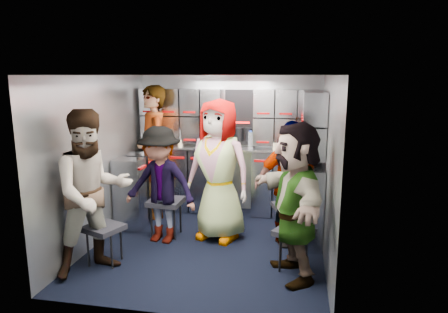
% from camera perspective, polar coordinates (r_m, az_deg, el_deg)
% --- Properties ---
extents(floor, '(3.00, 3.00, 0.00)m').
position_cam_1_polar(floor, '(5.14, -2.22, -12.60)').
color(floor, black).
rests_on(floor, ground).
extents(wall_back, '(2.80, 0.04, 2.10)m').
position_cam_1_polar(wall_back, '(6.25, 0.76, 1.85)').
color(wall_back, '#90969D').
rests_on(wall_back, ground).
extents(wall_left, '(0.04, 3.00, 2.10)m').
position_cam_1_polar(wall_left, '(5.29, -17.25, -0.44)').
color(wall_left, '#90969D').
rests_on(wall_left, ground).
extents(wall_right, '(0.04, 3.00, 2.10)m').
position_cam_1_polar(wall_right, '(4.70, 14.56, -1.74)').
color(wall_right, '#90969D').
rests_on(wall_right, ground).
extents(ceiling, '(2.80, 3.00, 0.02)m').
position_cam_1_polar(ceiling, '(4.69, -2.42, 11.52)').
color(ceiling, silver).
rests_on(ceiling, wall_back).
extents(cart_bank_back, '(2.68, 0.38, 0.99)m').
position_cam_1_polar(cart_bank_back, '(6.17, 0.41, -3.57)').
color(cart_bank_back, '#999DA8').
rests_on(cart_bank_back, ground).
extents(cart_bank_left, '(0.38, 0.76, 0.99)m').
position_cam_1_polar(cart_bank_left, '(5.83, -12.53, -4.75)').
color(cart_bank_left, '#999DA8').
rests_on(cart_bank_left, ground).
extents(counter, '(2.68, 0.42, 0.03)m').
position_cam_1_polar(counter, '(6.05, 0.42, 1.19)').
color(counter, '#B9BCC1').
rests_on(counter, cart_bank_back).
extents(locker_bank_back, '(2.68, 0.28, 0.82)m').
position_cam_1_polar(locker_bank_back, '(6.05, 0.53, 5.73)').
color(locker_bank_back, '#999DA8').
rests_on(locker_bank_back, wall_back).
extents(locker_bank_right, '(0.28, 1.00, 0.82)m').
position_cam_1_polar(locker_bank_right, '(5.31, 12.70, 4.65)').
color(locker_bank_right, '#999DA8').
rests_on(locker_bank_right, wall_right).
extents(right_cabinet, '(0.28, 1.20, 1.00)m').
position_cam_1_polar(right_cabinet, '(5.42, 12.27, -5.93)').
color(right_cabinet, '#999DA8').
rests_on(right_cabinet, ground).
extents(coffee_niche, '(0.46, 0.16, 0.84)m').
position_cam_1_polar(coffee_niche, '(6.08, 2.30, 5.56)').
color(coffee_niche, black).
rests_on(coffee_niche, wall_back).
extents(red_latch_strip, '(2.60, 0.02, 0.03)m').
position_cam_1_polar(red_latch_strip, '(5.89, 0.07, -0.44)').
color(red_latch_strip, '#930405').
rests_on(red_latch_strip, cart_bank_back).
extents(jump_seat_near_left, '(0.48, 0.47, 0.45)m').
position_cam_1_polar(jump_seat_near_left, '(4.75, -16.79, -10.01)').
color(jump_seat_near_left, black).
rests_on(jump_seat_near_left, ground).
extents(jump_seat_mid_left, '(0.44, 0.42, 0.50)m').
position_cam_1_polar(jump_seat_mid_left, '(5.34, -8.33, -6.66)').
color(jump_seat_mid_left, black).
rests_on(jump_seat_mid_left, ground).
extents(jump_seat_center, '(0.39, 0.37, 0.41)m').
position_cam_1_polar(jump_seat_center, '(5.42, -0.39, -7.17)').
color(jump_seat_center, black).
rests_on(jump_seat_center, ground).
extents(jump_seat_mid_right, '(0.47, 0.46, 0.44)m').
position_cam_1_polar(jump_seat_mid_right, '(5.33, 9.16, -7.32)').
color(jump_seat_mid_right, black).
rests_on(jump_seat_mid_right, ground).
extents(jump_seat_near_right, '(0.50, 0.49, 0.45)m').
position_cam_1_polar(jump_seat_near_right, '(4.50, 9.95, -10.85)').
color(jump_seat_near_right, black).
rests_on(jump_seat_near_right, ground).
extents(attendant_standing, '(0.78, 0.86, 1.96)m').
position_cam_1_polar(attendant_standing, '(6.01, -10.06, 0.63)').
color(attendant_standing, black).
rests_on(attendant_standing, ground).
extents(attendant_arc_a, '(1.08, 1.08, 1.77)m').
position_cam_1_polar(attendant_arc_a, '(4.44, -18.21, -4.95)').
color(attendant_arc_a, black).
rests_on(attendant_arc_a, ground).
extents(attendant_arc_b, '(1.04, 0.71, 1.49)m').
position_cam_1_polar(attendant_arc_b, '(5.10, -9.08, -4.04)').
color(attendant_arc_b, black).
rests_on(attendant_arc_b, ground).
extents(attendant_arc_c, '(1.02, 0.81, 1.82)m').
position_cam_1_polar(attendant_arc_c, '(5.10, -0.79, -1.97)').
color(attendant_arc_c, black).
rests_on(attendant_arc_c, ground).
extents(attendant_arc_d, '(0.99, 0.78, 1.57)m').
position_cam_1_polar(attendant_arc_d, '(5.04, 9.24, -3.76)').
color(attendant_arc_d, black).
rests_on(attendant_arc_d, ground).
extents(attendant_arc_e, '(1.01, 1.61, 1.66)m').
position_cam_1_polar(attendant_arc_e, '(4.19, 10.11, -6.32)').
color(attendant_arc_e, black).
rests_on(attendant_arc_e, ground).
extents(bottle_left, '(0.07, 0.07, 0.28)m').
position_cam_1_polar(bottle_left, '(6.03, -2.21, 2.63)').
color(bottle_left, white).
rests_on(bottle_left, counter).
extents(bottle_mid, '(0.06, 0.06, 0.26)m').
position_cam_1_polar(bottle_mid, '(6.14, -6.15, 2.67)').
color(bottle_mid, white).
rests_on(bottle_mid, counter).
extents(bottle_right, '(0.07, 0.07, 0.25)m').
position_cam_1_polar(bottle_right, '(5.93, 3.80, 2.31)').
color(bottle_right, white).
rests_on(bottle_right, counter).
extents(cup_left, '(0.07, 0.07, 0.11)m').
position_cam_1_polar(cup_left, '(6.15, -6.29, 1.93)').
color(cup_left, '#C1B188').
rests_on(cup_left, counter).
extents(cup_right, '(0.08, 0.08, 0.10)m').
position_cam_1_polar(cup_right, '(5.90, 7.37, 1.45)').
color(cup_right, '#C1B188').
rests_on(cup_right, counter).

